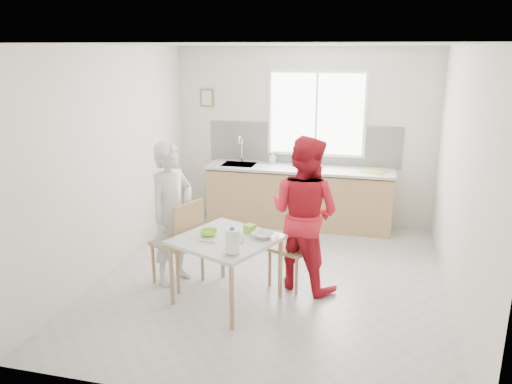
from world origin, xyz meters
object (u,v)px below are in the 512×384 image
Objects in this scene: person_white at (172,214)px; person_red at (304,214)px; chair_left at (182,239)px; wine_bottle_a at (295,156)px; bowl_green at (209,233)px; milk_jug at (233,241)px; dining_table at (226,245)px; chair_far at (295,242)px; wine_bottle_b at (303,155)px; bowl_white at (263,235)px.

person_white is 0.94× the size of person_red.
wine_bottle_a reaches higher than chair_left.
bowl_green is at bearing 51.93° from person_red.
milk_jug is at bearing -103.84° from person_white.
chair_left is 0.58× the size of person_red.
chair_left is at bearing 164.39° from milk_jug.
person_white is at bearing -113.73° from wine_bottle_a.
dining_table is at bearing -9.23° from bowl_green.
chair_far is (0.65, 0.61, -0.15)m from dining_table.
milk_jug is at bearing -46.84° from bowl_green.
person_white is 2.73m from wine_bottle_b.
person_red reaches higher than wine_bottle_b.
person_white is (-0.12, 0.05, 0.27)m from chair_left.
wine_bottle_b reaches higher than milk_jug.
person_white reaches higher than bowl_white.
wine_bottle_b is at bearing -57.49° from person_red.
person_red is at bearing 36.47° from dining_table.
person_white is 7.28× the size of bowl_white.
chair_left is at bearing -90.00° from person_white.
milk_jug is at bearing -110.72° from bowl_white.
bowl_green is (-0.85, -0.58, 0.25)m from chair_far.
person_white reaches higher than milk_jug.
chair_far is 0.62m from bowl_white.
person_white is 5.20× the size of wine_bottle_a.
wine_bottle_b reaches higher than chair_left.
milk_jug is at bearing -91.38° from chair_far.
person_white is at bearing 166.16° from milk_jug.
wine_bottle_b is at bearing 109.70° from milk_jug.
chair_far is at bearing 61.72° from bowl_white.
bowl_green is 0.71× the size of milk_jug.
wine_bottle_a is at bearing 111.42° from milk_jug.
person_red is at bearing 125.16° from chair_left.
chair_far is (1.26, 0.35, -0.05)m from chair_left.
chair_left reaches higher than milk_jug.
bowl_green is 0.58m from milk_jug.
bowl_green is (0.41, -0.23, 0.20)m from chair_left.
milk_jug reaches higher than bowl_green.
bowl_white is 2.57m from wine_bottle_a.
bowl_white is 0.54m from milk_jug.
chair_left is 4.45× the size of bowl_white.
wine_bottle_b is at bearing 120.09° from chair_far.
bowl_green is (0.54, -0.29, -0.07)m from person_white.
bowl_white is (1.12, -0.21, -0.07)m from person_white.
milk_jug is (0.93, -0.70, 0.03)m from person_white.
wine_bottle_b is at bearing -1.25° from person_white.
chair_far is 5.10× the size of bowl_green.
chair_left is 3.98× the size of milk_jug.
person_white is 5.55× the size of wine_bottle_b.
person_red is at bearing 82.33° from milk_jug.
bowl_white is (-0.37, -0.44, -0.12)m from person_red.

